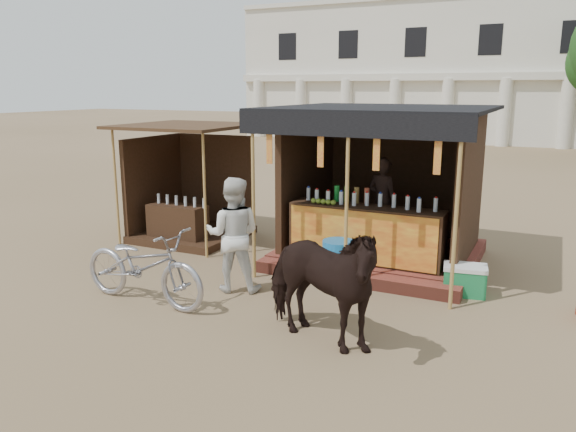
% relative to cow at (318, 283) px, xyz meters
% --- Properties ---
extents(ground, '(120.00, 120.00, 0.00)m').
position_rel_cow_xyz_m(ground, '(-1.32, 0.31, -0.79)').
color(ground, '#846B4C').
rests_on(ground, ground).
extents(main_stall, '(3.60, 3.61, 2.78)m').
position_rel_cow_xyz_m(main_stall, '(-0.32, 3.67, 0.24)').
color(main_stall, brown).
rests_on(main_stall, ground).
extents(secondary_stall, '(2.40, 2.40, 2.38)m').
position_rel_cow_xyz_m(secondary_stall, '(-4.49, 3.54, 0.06)').
color(secondary_stall, '#371F14').
rests_on(secondary_stall, ground).
extents(cow, '(2.03, 1.34, 1.58)m').
position_rel_cow_xyz_m(cow, '(0.00, 0.00, 0.00)').
color(cow, black).
rests_on(cow, ground).
extents(motorbike, '(2.21, 0.87, 1.14)m').
position_rel_cow_xyz_m(motorbike, '(-2.82, 0.16, -0.22)').
color(motorbike, '#9F9EA7').
rests_on(motorbike, ground).
extents(bystander, '(1.04, 0.93, 1.78)m').
position_rel_cow_xyz_m(bystander, '(-1.92, 1.21, 0.10)').
color(bystander, silver).
rests_on(bystander, ground).
extents(blue_barrel, '(0.57, 0.57, 0.68)m').
position_rel_cow_xyz_m(blue_barrel, '(-0.60, 2.31, -0.45)').
color(blue_barrel, '#186EB6').
rests_on(blue_barrel, ground).
extents(cooler, '(0.70, 0.54, 0.46)m').
position_rel_cow_xyz_m(cooler, '(1.37, 2.56, -0.56)').
color(cooler, '#1C7F44').
rests_on(cooler, ground).
extents(background_building, '(26.00, 7.45, 8.18)m').
position_rel_cow_xyz_m(background_building, '(-3.32, 30.25, 3.19)').
color(background_building, silver).
rests_on(background_building, ground).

